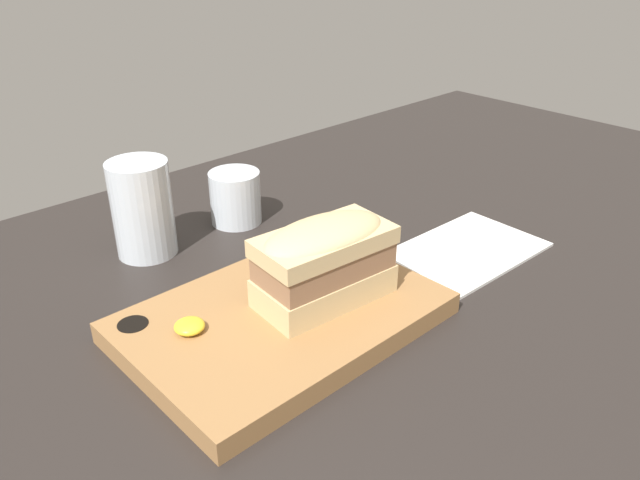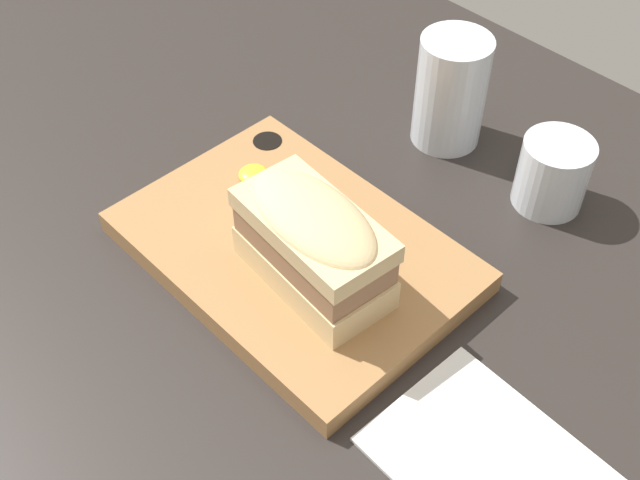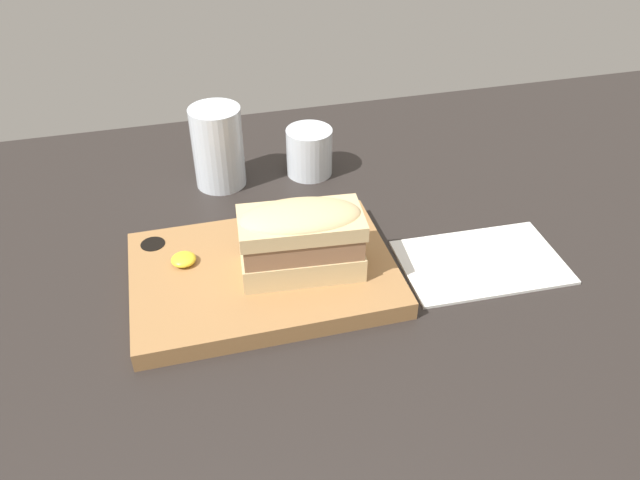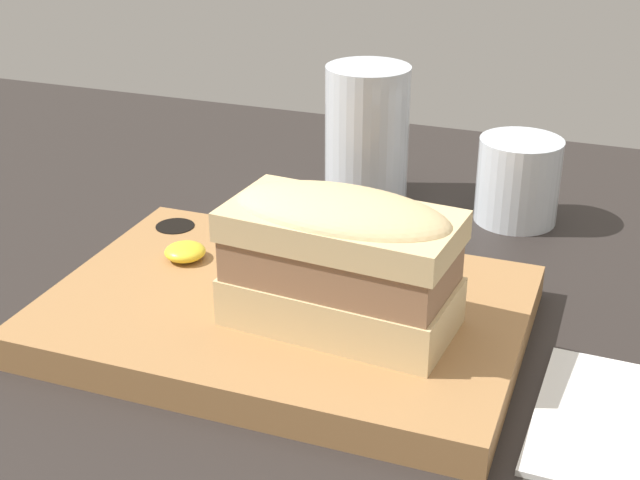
% 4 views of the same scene
% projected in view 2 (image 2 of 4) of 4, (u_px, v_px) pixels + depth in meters
% --- Properties ---
extents(dining_table, '(1.81, 0.99, 0.02)m').
position_uv_depth(dining_table, '(355.00, 322.00, 0.75)').
color(dining_table, '#282321').
rests_on(dining_table, ground).
extents(serving_board, '(0.33, 0.23, 0.03)m').
position_uv_depth(serving_board, '(294.00, 250.00, 0.78)').
color(serving_board, '#9E7042').
rests_on(serving_board, dining_table).
extents(sandwich, '(0.15, 0.09, 0.09)m').
position_uv_depth(sandwich, '(313.00, 241.00, 0.70)').
color(sandwich, '#DBBC84').
rests_on(sandwich, serving_board).
extents(mustard_dollop, '(0.03, 0.03, 0.01)m').
position_uv_depth(mustard_dollop, '(254.00, 175.00, 0.83)').
color(mustard_dollop, yellow).
rests_on(mustard_dollop, serving_board).
extents(water_glass, '(0.08, 0.08, 0.13)m').
position_uv_depth(water_glass, '(450.00, 97.00, 0.88)').
color(water_glass, silver).
rests_on(water_glass, dining_table).
extents(wine_glass, '(0.07, 0.07, 0.08)m').
position_uv_depth(wine_glass, '(552.00, 177.00, 0.82)').
color(wine_glass, silver).
rests_on(wine_glass, dining_table).
extents(napkin, '(0.22, 0.14, 0.00)m').
position_uv_depth(napkin, '(506.00, 478.00, 0.63)').
color(napkin, white).
rests_on(napkin, dining_table).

